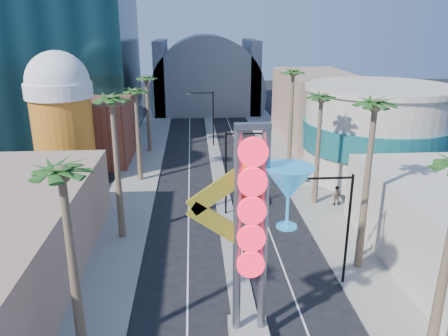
# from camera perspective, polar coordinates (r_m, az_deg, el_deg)

# --- Properties ---
(sidewalk_west) EXTENTS (5.00, 100.00, 0.15)m
(sidewalk_west) POSITION_cam_1_polar(r_m,az_deg,el_deg) (55.57, -10.76, 0.20)
(sidewalk_west) COLOR gray
(sidewalk_west) RESTS_ON ground
(sidewalk_east) EXTENTS (5.00, 100.00, 0.15)m
(sidewalk_east) POSITION_cam_1_polar(r_m,az_deg,el_deg) (56.54, 8.72, 0.64)
(sidewalk_east) COLOR gray
(sidewalk_east) RESTS_ON ground
(median) EXTENTS (1.60, 84.00, 0.15)m
(median) POSITION_cam_1_polar(r_m,az_deg,el_deg) (58.10, -1.10, 1.34)
(median) COLOR gray
(median) RESTS_ON ground
(brick_filler_west) EXTENTS (10.00, 10.00, 8.00)m
(brick_filler_west) POSITION_cam_1_polar(r_m,az_deg,el_deg) (58.50, -17.03, 4.63)
(brick_filler_west) COLOR brown
(brick_filler_west) RESTS_ON ground
(filler_east) EXTENTS (10.00, 20.00, 10.00)m
(filler_east) POSITION_cam_1_polar(r_m,az_deg,el_deg) (69.20, 11.90, 7.93)
(filler_east) COLOR #A07E67
(filler_east) RESTS_ON ground
(beer_mug) EXTENTS (7.00, 7.00, 14.50)m
(beer_mug) POSITION_cam_1_polar(r_m,az_deg,el_deg) (50.39, -20.46, 6.64)
(beer_mug) COLOR #CE5E1B
(beer_mug) RESTS_ON ground
(turquoise_building) EXTENTS (16.60, 16.60, 10.60)m
(turquoise_building) POSITION_cam_1_polar(r_m,az_deg,el_deg) (53.20, 19.17, 4.48)
(turquoise_building) COLOR beige
(turquoise_building) RESTS_ON ground
(canopy) EXTENTS (22.00, 16.00, 22.00)m
(canopy) POSITION_cam_1_polar(r_m,az_deg,el_deg) (90.43, -2.29, 10.25)
(canopy) COLOR slate
(canopy) RESTS_ON ground
(neon_sign) EXTENTS (6.53, 2.60, 12.55)m
(neon_sign) POSITION_cam_1_polar(r_m,az_deg,el_deg) (22.97, 5.56, -7.02)
(neon_sign) COLOR gray
(neon_sign) RESTS_ON ground
(streetlight_0) EXTENTS (3.79, 0.25, 8.00)m
(streetlight_0) POSITION_cam_1_polar(r_m,az_deg,el_deg) (39.57, 1.04, 0.37)
(streetlight_0) COLOR black
(streetlight_0) RESTS_ON ground
(streetlight_1) EXTENTS (3.79, 0.25, 8.00)m
(streetlight_1) POSITION_cam_1_polar(r_m,az_deg,el_deg) (62.72, -1.92, 7.14)
(streetlight_1) COLOR black
(streetlight_1) RESTS_ON ground
(streetlight_2) EXTENTS (3.45, 0.25, 8.00)m
(streetlight_2) POSITION_cam_1_polar(r_m,az_deg,el_deg) (29.87, 15.12, -6.60)
(streetlight_2) COLOR black
(streetlight_2) RESTS_ON ground
(palm_0) EXTENTS (2.40, 2.40, 11.70)m
(palm_0) POSITION_cam_1_polar(r_m,az_deg,el_deg) (21.65, -20.33, -2.23)
(palm_0) COLOR brown
(palm_0) RESTS_ON ground
(palm_1) EXTENTS (2.40, 2.40, 12.70)m
(palm_1) POSITION_cam_1_polar(r_m,az_deg,el_deg) (34.61, -14.37, 7.34)
(palm_1) COLOR brown
(palm_1) RESTS_ON ground
(palm_2) EXTENTS (2.40, 2.40, 11.20)m
(palm_2) POSITION_cam_1_polar(r_m,az_deg,el_deg) (48.47, -11.47, 8.97)
(palm_2) COLOR brown
(palm_2) RESTS_ON ground
(palm_3) EXTENTS (2.40, 2.40, 11.20)m
(palm_3) POSITION_cam_1_polar(r_m,az_deg,el_deg) (60.27, -10.10, 10.85)
(palm_3) COLOR brown
(palm_3) RESTS_ON ground
(palm_5) EXTENTS (2.40, 2.40, 13.20)m
(palm_5) POSITION_cam_1_polar(r_m,az_deg,el_deg) (30.49, 19.00, 6.32)
(palm_5) COLOR brown
(palm_5) RESTS_ON ground
(palm_6) EXTENTS (2.40, 2.40, 11.70)m
(palm_6) POSITION_cam_1_polar(r_m,az_deg,el_deg) (41.84, 12.56, 8.07)
(palm_6) COLOR brown
(palm_6) RESTS_ON ground
(palm_7) EXTENTS (2.40, 2.40, 12.70)m
(palm_7) POSITION_cam_1_polar(r_m,az_deg,el_deg) (53.19, 8.99, 11.38)
(palm_7) COLOR brown
(palm_7) RESTS_ON ground
(red_pickup) EXTENTS (2.76, 5.23, 1.40)m
(red_pickup) POSITION_cam_1_polar(r_m,az_deg,el_deg) (44.60, 3.82, -3.25)
(red_pickup) COLOR #981D0B
(red_pickup) RESTS_ON ground
(pedestrian_a) EXTENTS (0.82, 0.71, 1.91)m
(pedestrian_a) POSITION_cam_1_polar(r_m,az_deg,el_deg) (35.18, 17.20, -9.59)
(pedestrian_a) COLOR gray
(pedestrian_a) RESTS_ON sidewalk_east
(pedestrian_b) EXTENTS (1.06, 0.90, 1.94)m
(pedestrian_b) POSITION_cam_1_polar(r_m,az_deg,el_deg) (44.14, 14.40, -3.47)
(pedestrian_b) COLOR gray
(pedestrian_b) RESTS_ON sidewalk_east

